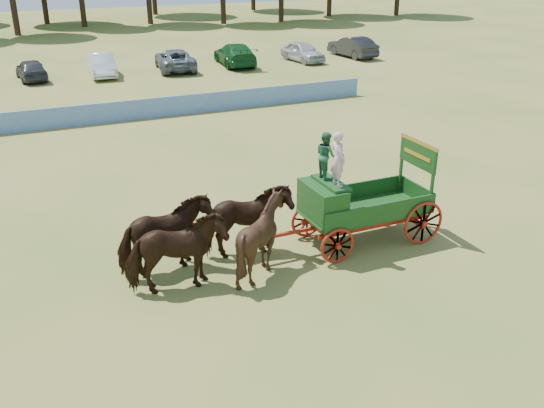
# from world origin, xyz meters

# --- Properties ---
(ground) EXTENTS (160.00, 160.00, 0.00)m
(ground) POSITION_xyz_m (0.00, 0.00, 0.00)
(ground) COLOR olive
(ground) RESTS_ON ground
(horse_lead_left) EXTENTS (2.69, 1.38, 2.20)m
(horse_lead_left) POSITION_xyz_m (-4.23, 0.48, 1.10)
(horse_lead_left) COLOR black
(horse_lead_left) RESTS_ON ground
(horse_lead_right) EXTENTS (2.77, 1.61, 2.20)m
(horse_lead_right) POSITION_xyz_m (-4.23, 1.58, 1.10)
(horse_lead_right) COLOR black
(horse_lead_right) RESTS_ON ground
(horse_wheel_left) EXTENTS (2.09, 1.88, 2.21)m
(horse_wheel_left) POSITION_xyz_m (-1.83, 0.48, 1.10)
(horse_wheel_left) COLOR black
(horse_wheel_left) RESTS_ON ground
(horse_wheel_right) EXTENTS (2.70, 1.41, 2.20)m
(horse_wheel_right) POSITION_xyz_m (-1.83, 1.58, 1.10)
(horse_wheel_right) COLOR black
(horse_wheel_right) RESTS_ON ground
(farm_dray) EXTENTS (6.00, 2.00, 3.75)m
(farm_dray) POSITION_xyz_m (1.15, 1.04, 1.58)
(farm_dray) COLOR #A41C10
(farm_dray) RESTS_ON ground
(sponsor_banner) EXTENTS (26.00, 0.08, 1.05)m
(sponsor_banner) POSITION_xyz_m (-1.00, 18.00, 0.53)
(sponsor_banner) COLOR #1D53A0
(sponsor_banner) RESTS_ON ground
(parked_cars) EXTENTS (47.18, 7.06, 1.64)m
(parked_cars) POSITION_xyz_m (-2.68, 30.09, 0.77)
(parked_cars) COLOR silver
(parked_cars) RESTS_ON ground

